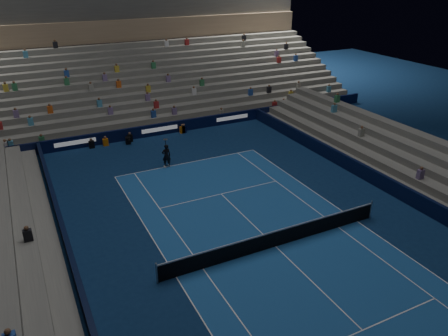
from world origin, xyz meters
name	(u,v)px	position (x,y,z in m)	size (l,w,h in m)	color
ground	(276,247)	(0.00, 0.00, 0.00)	(90.00, 90.00, 0.00)	#0C254C
court_surface	(276,246)	(0.00, 0.00, 0.01)	(10.97, 23.77, 0.01)	#1C519A
sponsor_barrier_far	(159,129)	(0.00, 18.50, 0.50)	(44.00, 0.25, 1.00)	black
sponsor_barrier_east	(412,198)	(9.70, 0.00, 0.50)	(0.25, 37.00, 1.00)	black
sponsor_barrier_west	(82,296)	(-9.70, 0.00, 0.50)	(0.25, 37.00, 1.00)	black
grandstand_main	(127,74)	(0.00, 27.90, 3.38)	(44.00, 15.20, 11.20)	slate
tennis_net	(276,238)	(0.00, 0.00, 0.50)	(12.90, 0.10, 1.10)	#B2B2B7
tennis_player	(166,156)	(-1.68, 11.91, 0.87)	(0.63, 0.42, 1.74)	black
broadcast_camera	(128,140)	(-2.98, 17.61, 0.29)	(0.50, 0.90, 0.55)	black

